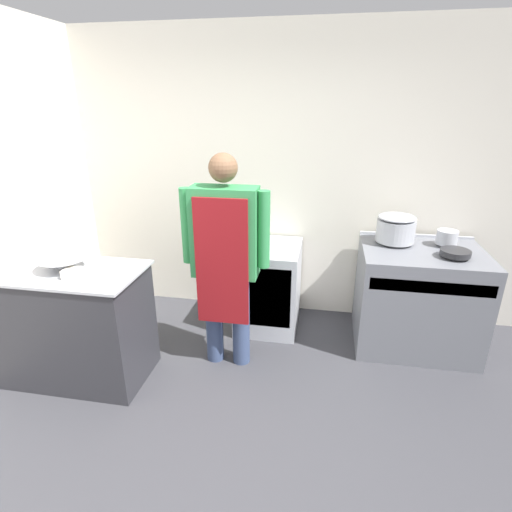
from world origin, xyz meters
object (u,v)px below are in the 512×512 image
mixing_bowl (64,264)px  plastic_tub (73,273)px  person_cook (225,251)px  sauce_pot (447,237)px  fridge_unit (268,286)px  saute_pan (455,253)px  stove (417,298)px  stock_pot (396,228)px

mixing_bowl → plastic_tub: bearing=-38.3°
mixing_bowl → plastic_tub: 0.19m
person_cook → sauce_pot: (1.76, 0.70, -0.02)m
fridge_unit → saute_pan: saute_pan is taller
plastic_tub → mixing_bowl: bearing=141.7°
saute_pan → plastic_tub: bearing=-161.5°
stove → fridge_unit: stove is taller
person_cook → saute_pan: size_ratio=7.41×
saute_pan → mixing_bowl: bearing=-164.6°
stock_pot → sauce_pot: stock_pot is taller
plastic_tub → stock_pot: bearing=27.3°
fridge_unit → plastic_tub: (-1.20, -1.14, 0.53)m
mixing_bowl → plastic_tub: (0.15, -0.12, -0.01)m
sauce_pot → plastic_tub: bearing=-156.4°
person_cook → plastic_tub: 1.08m
stock_pot → saute_pan: bearing=-33.1°
mixing_bowl → fridge_unit: bearing=37.0°
person_cook → mixing_bowl: person_cook is taller
stove → stock_pot: size_ratio=3.08×
stove → person_cook: person_cook is taller
fridge_unit → stock_pot: 1.26m
fridge_unit → saute_pan: 1.62m
person_cook → plastic_tub: (-0.96, -0.48, -0.05)m
fridge_unit → plastic_tub: plastic_tub is taller
stove → sauce_pot: (0.20, 0.14, 0.52)m
mixing_bowl → stock_pot: bearing=23.6°
stove → stock_pot: stock_pot is taller
fridge_unit → sauce_pot: (1.52, 0.05, 0.56)m
mixing_bowl → stock_pot: 2.67m
fridge_unit → saute_pan: bearing=-8.5°
stove → fridge_unit: (-1.32, 0.09, -0.04)m
fridge_unit → mixing_bowl: bearing=-143.0°
stock_pot → saute_pan: size_ratio=1.40×
mixing_bowl → person_cook: bearing=18.1°
stove → stock_pot: 0.64m
fridge_unit → saute_pan: (1.52, -0.23, 0.53)m
fridge_unit → stock_pot: (1.09, 0.05, 0.62)m
plastic_tub → saute_pan: plastic_tub is taller
stove → person_cook: bearing=-160.1°
person_cook → sauce_pot: person_cook is taller
fridge_unit → sauce_pot: sauce_pot is taller
stock_pot → sauce_pot: bearing=0.0°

